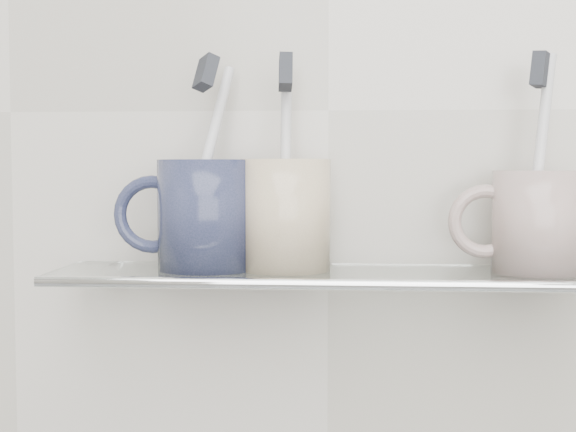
# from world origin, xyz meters

# --- Properties ---
(wall_back) EXTENTS (2.50, 0.00, 2.50)m
(wall_back) POSITION_xyz_m (0.00, 1.10, 1.25)
(wall_back) COLOR beige
(wall_back) RESTS_ON ground
(shelf_glass) EXTENTS (0.50, 0.12, 0.01)m
(shelf_glass) POSITION_xyz_m (0.00, 1.04, 1.10)
(shelf_glass) COLOR silver
(shelf_glass) RESTS_ON wall_back
(shelf_rail) EXTENTS (0.50, 0.01, 0.01)m
(shelf_rail) POSITION_xyz_m (0.00, 0.98, 1.10)
(shelf_rail) COLOR silver
(shelf_rail) RESTS_ON shelf_glass
(bracket_left) EXTENTS (0.02, 0.03, 0.02)m
(bracket_left) POSITION_xyz_m (-0.21, 1.09, 1.09)
(bracket_left) COLOR silver
(bracket_left) RESTS_ON wall_back
(bracket_right) EXTENTS (0.02, 0.03, 0.02)m
(bracket_right) POSITION_xyz_m (0.21, 1.09, 1.09)
(bracket_right) COLOR silver
(bracket_right) RESTS_ON wall_back
(mug_left) EXTENTS (0.09, 0.09, 0.10)m
(mug_left) POSITION_xyz_m (-0.11, 1.04, 1.15)
(mug_left) COLOR #181F35
(mug_left) RESTS_ON shelf_glass
(mug_left_handle) EXTENTS (0.07, 0.01, 0.07)m
(mug_left_handle) POSITION_xyz_m (-0.16, 1.04, 1.15)
(mug_left_handle) COLOR #181F35
(mug_left_handle) RESTS_ON mug_left
(toothbrush_left) EXTENTS (0.05, 0.08, 0.18)m
(toothbrush_left) POSITION_xyz_m (-0.11, 1.04, 1.20)
(toothbrush_left) COLOR white
(toothbrush_left) RESTS_ON mug_left
(bristles_left) EXTENTS (0.03, 0.03, 0.04)m
(bristles_left) POSITION_xyz_m (-0.11, 1.04, 1.28)
(bristles_left) COLOR #26292F
(bristles_left) RESTS_ON toothbrush_left
(mug_center) EXTENTS (0.09, 0.09, 0.10)m
(mug_center) POSITION_xyz_m (-0.04, 1.04, 1.15)
(mug_center) COLOR beige
(mug_center) RESTS_ON shelf_glass
(mug_center_handle) EXTENTS (0.07, 0.01, 0.07)m
(mug_center_handle) POSITION_xyz_m (-0.08, 1.04, 1.15)
(mug_center_handle) COLOR beige
(mug_center_handle) RESTS_ON mug_center
(toothbrush_center) EXTENTS (0.01, 0.06, 0.19)m
(toothbrush_center) POSITION_xyz_m (-0.04, 1.04, 1.20)
(toothbrush_center) COLOR silver
(toothbrush_center) RESTS_ON mug_center
(bristles_center) EXTENTS (0.01, 0.03, 0.04)m
(bristles_center) POSITION_xyz_m (-0.04, 1.04, 1.28)
(bristles_center) COLOR #26292F
(bristles_center) RESTS_ON toothbrush_center
(mug_right) EXTENTS (0.09, 0.09, 0.09)m
(mug_right) POSITION_xyz_m (0.19, 1.04, 1.15)
(mug_right) COLOR white
(mug_right) RESTS_ON shelf_glass
(mug_right_handle) EXTENTS (0.07, 0.01, 0.07)m
(mug_right_handle) POSITION_xyz_m (0.14, 1.04, 1.15)
(mug_right_handle) COLOR white
(mug_right_handle) RESTS_ON mug_right
(toothbrush_right) EXTENTS (0.03, 0.02, 0.19)m
(toothbrush_right) POSITION_xyz_m (0.19, 1.04, 1.20)
(toothbrush_right) COLOR white
(toothbrush_right) RESTS_ON mug_right
(bristles_right) EXTENTS (0.02, 0.03, 0.03)m
(bristles_right) POSITION_xyz_m (0.19, 1.04, 1.28)
(bristles_right) COLOR #26292F
(bristles_right) RESTS_ON toothbrush_right
(chrome_cap) EXTENTS (0.03, 0.03, 0.01)m
(chrome_cap) POSITION_xyz_m (0.22, 1.04, 1.11)
(chrome_cap) COLOR silver
(chrome_cap) RESTS_ON shelf_glass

